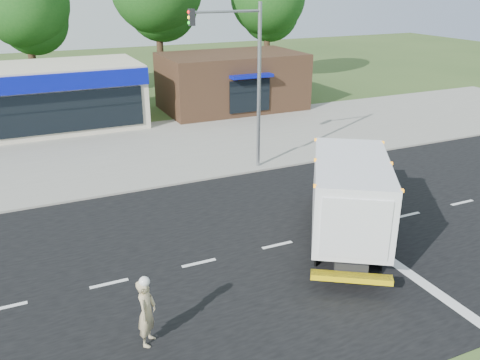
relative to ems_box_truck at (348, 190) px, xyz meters
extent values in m
plane|color=#385123|center=(-2.51, 0.56, -1.93)|extent=(120.00, 120.00, 0.00)
cube|color=black|center=(-2.51, 0.56, -1.92)|extent=(60.00, 14.00, 0.02)
cube|color=gray|center=(-2.51, 8.76, -1.87)|extent=(60.00, 2.40, 0.12)
cube|color=gray|center=(-2.51, 14.56, -1.92)|extent=(60.00, 9.00, 0.02)
cube|color=silver|center=(-11.51, 0.56, -1.91)|extent=(1.20, 0.15, 0.01)
cube|color=silver|center=(-8.51, 0.56, -1.91)|extent=(1.20, 0.15, 0.01)
cube|color=silver|center=(-5.51, 0.56, -1.91)|extent=(1.20, 0.15, 0.01)
cube|color=silver|center=(-2.51, 0.56, -1.91)|extent=(1.20, 0.15, 0.01)
cube|color=silver|center=(0.49, 0.56, -1.91)|extent=(1.20, 0.15, 0.01)
cube|color=silver|center=(3.49, 0.56, -1.91)|extent=(1.20, 0.15, 0.01)
cube|color=silver|center=(6.49, 0.56, -1.91)|extent=(1.20, 0.15, 0.01)
cube|color=silver|center=(0.49, -2.44, -1.91)|extent=(0.40, 7.00, 0.01)
cube|color=black|center=(-0.45, -0.69, -1.21)|extent=(3.60, 4.82, 0.36)
cube|color=white|center=(1.50, 2.34, -0.35)|extent=(2.93, 2.89, 2.13)
cube|color=black|center=(2.02, 3.15, -0.15)|extent=(1.71, 1.17, 0.91)
cube|color=white|center=(-0.45, -0.69, 0.21)|extent=(4.79, 5.59, 2.39)
cube|color=silver|center=(-1.83, -2.85, 0.16)|extent=(1.74, 1.15, 1.93)
cube|color=yellow|center=(-1.93, -3.00, -1.37)|extent=(2.24, 1.62, 0.18)
cube|color=orange|center=(-0.45, -0.69, 1.37)|extent=(4.72, 5.44, 0.08)
cylinder|color=black|center=(0.72, 2.90, -1.44)|extent=(0.78, 0.98, 0.97)
cylinder|color=black|center=(2.34, 1.86, -1.44)|extent=(0.78, 0.98, 0.97)
cylinder|color=black|center=(-1.68, -0.74, -1.44)|extent=(0.78, 0.98, 0.97)
cylinder|color=black|center=(0.02, -1.84, -1.44)|extent=(0.78, 0.98, 0.97)
imported|color=tan|center=(-8.10, -2.66, -0.98)|extent=(0.76, 0.83, 1.90)
sphere|color=white|center=(-8.10, -2.66, -0.06)|extent=(0.28, 0.28, 0.28)
cube|color=#382316|center=(4.49, 20.56, 0.07)|extent=(10.00, 6.00, 4.00)
cube|color=#071193|center=(4.49, 17.46, 0.97)|extent=(3.00, 1.20, 0.20)
cube|color=black|center=(4.49, 17.51, -0.43)|extent=(3.00, 0.12, 2.20)
cylinder|color=gray|center=(0.49, 8.16, 2.07)|extent=(0.18, 0.18, 8.00)
cylinder|color=gray|center=(-1.21, 8.16, 5.67)|extent=(3.40, 0.12, 0.12)
cube|color=black|center=(-2.81, 8.16, 5.47)|extent=(0.25, 0.25, 0.70)
cylinder|color=#332114|center=(-8.51, 28.56, 1.50)|extent=(0.56, 0.56, 6.86)
sphere|color=#184E16|center=(-8.51, 28.56, 5.42)|extent=(6.47, 6.47, 6.47)
sphere|color=#184E16|center=(-8.01, 29.06, 4.15)|extent=(5.10, 5.10, 5.10)
cylinder|color=#332114|center=(1.49, 28.56, 1.99)|extent=(0.56, 0.56, 7.84)
sphere|color=#184E16|center=(1.99, 29.06, 5.02)|extent=(5.82, 5.82, 5.82)
cylinder|color=#332114|center=(11.49, 28.56, 1.57)|extent=(0.56, 0.56, 7.00)
sphere|color=#184E16|center=(11.99, 29.06, 4.27)|extent=(5.20, 5.20, 5.20)
camera|label=1|loc=(-10.43, -13.54, 6.97)|focal=38.00mm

